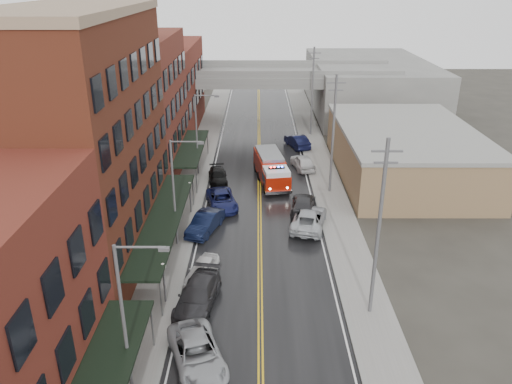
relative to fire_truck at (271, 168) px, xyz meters
name	(u,v)px	position (x,y,z in m)	size (l,w,h in m)	color
road	(260,213)	(-1.28, -7.69, -1.62)	(11.00, 160.00, 0.02)	black
sidewalk_left	(182,212)	(-8.58, -7.69, -1.55)	(3.00, 160.00, 0.15)	slate
sidewalk_right	(338,213)	(6.02, -7.69, -1.55)	(3.00, 160.00, 0.15)	slate
curb_left	(199,213)	(-6.93, -7.69, -1.55)	(0.30, 160.00, 0.15)	gray
curb_right	(320,213)	(4.37, -7.69, -1.55)	(0.30, 160.00, 0.15)	gray
brick_building_b	(80,144)	(-14.58, -14.69, 7.37)	(9.00, 20.00, 18.00)	#552216
brick_building_c	(135,107)	(-14.58, 2.81, 5.87)	(9.00, 15.00, 15.00)	maroon
brick_building_far	(164,88)	(-14.58, 20.31, 4.37)	(9.00, 20.00, 12.00)	maroon
tan_building	(405,153)	(14.72, 2.31, 0.87)	(14.00, 22.00, 5.00)	#8E6C4C
right_far_block	(368,85)	(16.72, 32.31, 2.37)	(18.00, 30.00, 8.00)	slate
awning_1	(164,218)	(-8.77, -14.69, 1.36)	(2.60, 18.00, 3.09)	black
awning_2	(192,148)	(-8.77, 2.81, 1.36)	(2.60, 13.00, 3.09)	black
globe_lamp_1	(163,274)	(-7.68, -21.69, 0.69)	(0.44, 0.44, 3.12)	#59595B
globe_lamp_2	(190,191)	(-7.68, -7.69, 0.69)	(0.44, 0.44, 3.12)	#59595B
street_lamp_0	(128,313)	(-7.83, -29.69, 3.56)	(2.64, 0.22, 9.00)	#59595B
street_lamp_1	(177,187)	(-7.83, -13.69, 3.56)	(2.64, 0.22, 9.00)	#59595B
street_lamp_2	(199,130)	(-7.83, 2.31, 3.56)	(2.64, 0.22, 9.00)	#59595B
utility_pole_0	(379,227)	(5.92, -22.69, 4.68)	(1.80, 0.24, 12.00)	#59595B
utility_pole_1	(333,133)	(5.92, -2.69, 4.68)	(1.80, 0.24, 12.00)	#59595B
utility_pole_2	(313,90)	(5.92, 17.31, 4.68)	(1.80, 0.24, 12.00)	#59595B
overpass	(259,83)	(-1.28, 24.31, 4.36)	(40.00, 10.00, 7.50)	slate
fire_truck	(271,168)	(0.00, 0.00, 0.00)	(4.30, 8.53, 3.00)	#9A1707
parked_car_left_2	(197,353)	(-4.88, -27.49, -0.84)	(2.62, 5.69, 1.58)	#A1A4A8
parked_car_left_3	(198,295)	(-5.45, -21.99, -0.79)	(2.33, 5.74, 1.67)	#2A2A2D
parked_car_left_4	(202,269)	(-5.52, -18.54, -0.94)	(1.62, 4.02, 1.37)	white
parked_car_left_5	(205,223)	(-5.99, -11.31, -0.80)	(1.76, 5.04, 1.66)	black
parked_car_left_6	(222,200)	(-4.88, -6.33, -0.87)	(2.51, 5.44, 1.51)	#151A4F
parked_car_left_7	(218,176)	(-5.74, 0.05, -0.95)	(1.90, 4.66, 1.35)	black
parked_car_right_0	(309,218)	(3.03, -10.43, -0.79)	(2.76, 5.99, 1.66)	#AFB3B7
parked_car_right_1	(303,204)	(2.82, -7.38, -0.84)	(2.20, 5.41, 1.57)	#2A2A2C
parked_car_right_2	(303,162)	(3.72, 4.11, -0.79)	(1.97, 4.90, 1.67)	silver
parked_car_right_3	(297,141)	(3.64, 12.03, -0.79)	(1.77, 5.09, 1.68)	black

